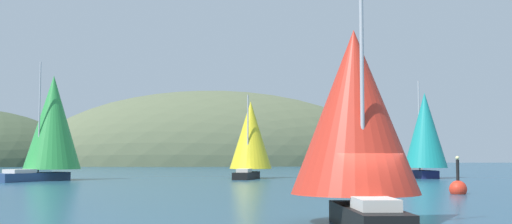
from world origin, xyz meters
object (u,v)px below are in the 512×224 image
at_px(sailboat_scarlet_sail, 355,117).
at_px(sailboat_teal_sail, 424,133).
at_px(sailboat_green_sail, 52,125).
at_px(channel_buoy, 458,188).
at_px(sailboat_yellow_sail, 250,137).

bearing_deg(sailboat_scarlet_sail, sailboat_teal_sail, 64.05).
height_order(sailboat_green_sail, sailboat_scarlet_sail, sailboat_green_sail).
height_order(sailboat_teal_sail, channel_buoy, sailboat_teal_sail).
bearing_deg(channel_buoy, sailboat_yellow_sail, 108.06).
relative_size(sailboat_scarlet_sail, channel_buoy, 3.05).
relative_size(sailboat_green_sail, sailboat_yellow_sail, 1.31).
height_order(sailboat_teal_sail, sailboat_scarlet_sail, sailboat_teal_sail).
distance_m(sailboat_green_sail, sailboat_teal_sail, 38.48).
bearing_deg(channel_buoy, sailboat_scarlet_sail, -125.92).
xyz_separation_m(sailboat_green_sail, sailboat_teal_sail, (38.47, -0.39, -0.67)).
bearing_deg(sailboat_green_sail, sailboat_yellow_sail, 5.94).
relative_size(sailboat_teal_sail, sailboat_scarlet_sail, 1.31).
relative_size(sailboat_yellow_sail, channel_buoy, 3.33).
distance_m(sailboat_teal_sail, channel_buoy, 28.14).
distance_m(sailboat_teal_sail, sailboat_scarlet_sail, 46.91).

